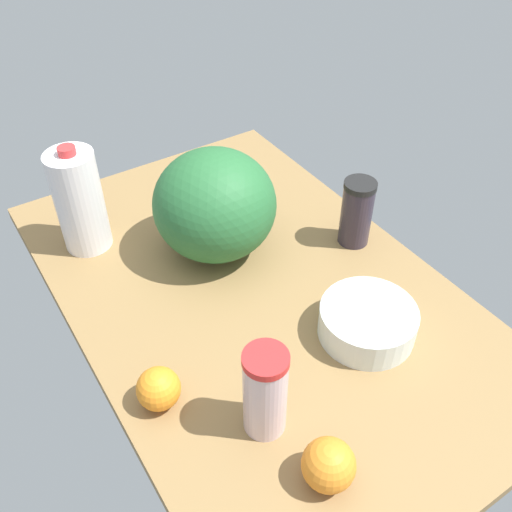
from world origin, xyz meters
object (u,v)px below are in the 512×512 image
Objects in this scene: mixing_bowl at (367,322)px; orange_beside_bowl at (159,389)px; shaker_bottle at (357,212)px; milk_jug at (79,201)px; watermelon at (214,205)px; tumbler_cup at (265,392)px; orange_far_back at (329,465)px.

mixing_bowl is 2.43× the size of orange_beside_bowl.
shaker_bottle is 63.67cm from milk_jug.
mixing_bowl is 69.16cm from milk_jug.
watermelon reaches higher than shaker_bottle.
orange_beside_bowl is (-31.76, 30.09, -8.65)cm from watermelon.
milk_jug reaches higher than tumbler_cup.
mixing_bowl is 0.74× the size of milk_jug.
milk_jug is 3.29× the size of orange_beside_bowl.
tumbler_cup is at bearing 159.95° from watermelon.
milk_jug reaches higher than shaker_bottle.
tumbler_cup is 15.11cm from orange_far_back.
orange_beside_bowl is (-16.29, 59.16, -4.40)cm from shaker_bottle.
shaker_bottle is at bearing -44.14° from orange_far_back.
milk_jug is (63.96, 8.11, 3.08)cm from tumbler_cup.
orange_far_back is (-44.28, 42.97, -4.01)cm from shaker_bottle.
orange_beside_bowl is at bearing 43.73° from tumbler_cup.
milk_jug is at bearing 32.58° from mixing_bowl.
mixing_bowl is at bearing -52.17° from orange_far_back.
tumbler_cup is at bearing 102.14° from mixing_bowl.
shaker_bottle is at bearing -56.51° from tumbler_cup.
shaker_bottle is 61.83cm from orange_far_back.
milk_jug reaches higher than watermelon.
orange_beside_bowl reaches higher than mixing_bowl.
milk_jug is at bearing -6.03° from orange_beside_bowl.
orange_beside_bowl is at bearing 30.05° from orange_far_back.
shaker_bottle is 61.52cm from orange_beside_bowl.
orange_beside_bowl is (-49.97, 5.28, -8.44)cm from milk_jug.
mixing_bowl is at bearing -77.86° from tumbler_cup.
milk_jug is at bearing 58.00° from shaker_bottle.
watermelon is at bearing -43.45° from orange_beside_bowl.
orange_far_back is at bearing 166.91° from watermelon.
milk_jug is (57.76, 36.92, 9.11)cm from mixing_bowl.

